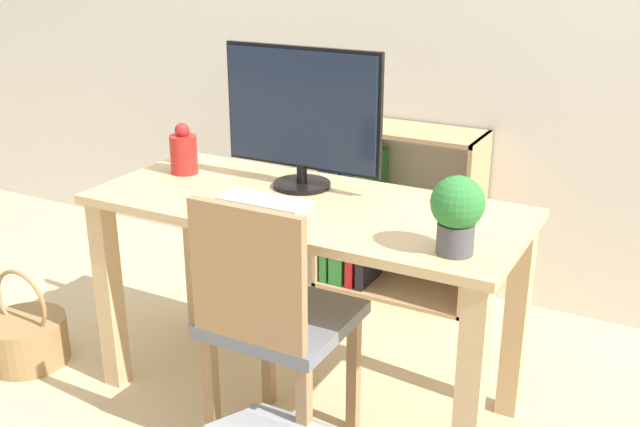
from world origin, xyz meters
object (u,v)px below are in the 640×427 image
(keyboard, at_px, (264,201))
(bookshelf, at_px, (372,212))
(basket, at_px, (27,338))
(potted_plant, at_px, (457,211))
(chair, at_px, (272,317))
(vase, at_px, (184,152))
(monitor, at_px, (302,113))

(keyboard, relative_size, bookshelf, 0.39)
(keyboard, bearing_deg, basket, -166.94)
(bookshelf, xyz_separation_m, basket, (-0.88, -1.22, -0.27))
(potted_plant, xyz_separation_m, chair, (-0.49, -0.15, -0.37))
(vase, bearing_deg, potted_plant, -12.30)
(chair, distance_m, basket, 1.18)
(potted_plant, bearing_deg, chair, -163.37)
(bookshelf, height_order, basket, bookshelf)
(vase, bearing_deg, keyboard, -18.90)
(potted_plant, bearing_deg, vase, 167.70)
(chair, relative_size, bookshelf, 1.13)
(chair, relative_size, basket, 2.27)
(bookshelf, bearing_deg, keyboard, -86.11)
(monitor, height_order, bookshelf, monitor)
(monitor, relative_size, keyboard, 1.90)
(monitor, relative_size, potted_plant, 2.64)
(vase, relative_size, basket, 0.48)
(potted_plant, bearing_deg, bookshelf, 123.79)
(vase, relative_size, chair, 0.21)
(keyboard, relative_size, vase, 1.63)
(potted_plant, relative_size, bookshelf, 0.28)
(keyboard, distance_m, chair, 0.39)
(monitor, bearing_deg, basket, -156.08)
(keyboard, height_order, basket, keyboard)
(monitor, xyz_separation_m, vase, (-0.45, -0.06, -0.18))
(vase, bearing_deg, basket, -144.69)
(vase, height_order, potted_plant, potted_plant)
(monitor, relative_size, vase, 3.10)
(keyboard, height_order, bookshelf, bookshelf)
(monitor, distance_m, chair, 0.69)
(vase, relative_size, bookshelf, 0.24)
(potted_plant, height_order, chair, potted_plant)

